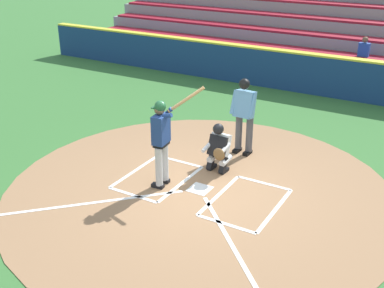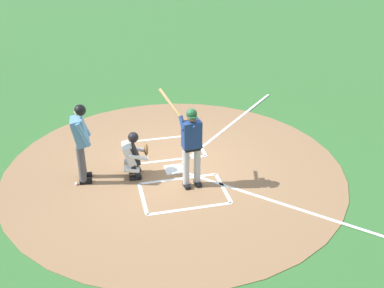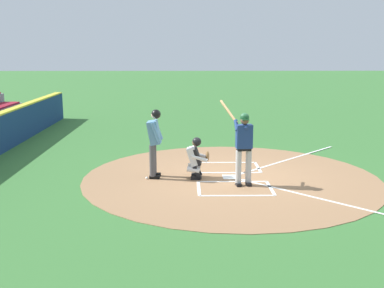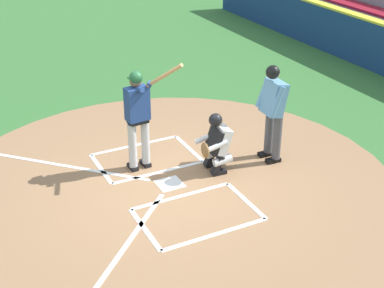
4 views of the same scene
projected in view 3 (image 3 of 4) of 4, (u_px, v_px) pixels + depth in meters
name	position (u px, v px, depth m)	size (l,w,h in m)	color
ground_plane	(231.00, 177.00, 12.80)	(120.00, 120.00, 0.00)	#387033
dirt_circle	(231.00, 177.00, 12.79)	(8.00, 8.00, 0.01)	#99704C
home_plate_and_chalk	(263.00, 177.00, 12.80)	(7.93, 4.91, 0.01)	white
batter	(243.00, 143.00, 11.84)	(0.89, 0.79, 2.13)	#BCBCBC
catcher	(196.00, 157.00, 12.60)	(0.59, 0.64, 1.13)	black
plate_umpire	(154.00, 139.00, 12.56)	(0.59, 0.43, 1.86)	#4C4C51
baseball	(147.00, 178.00, 12.60)	(0.07, 0.07, 0.07)	white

